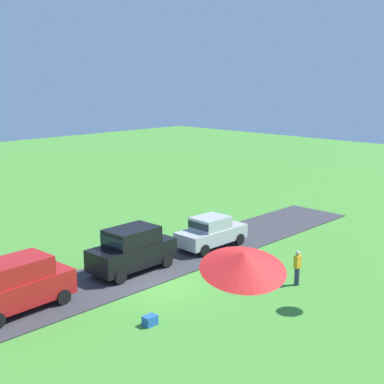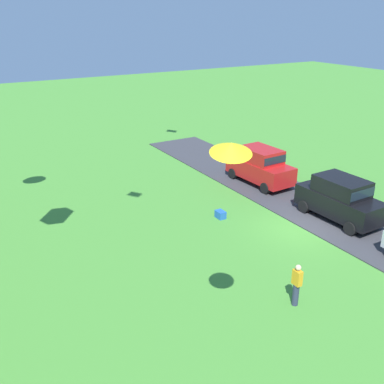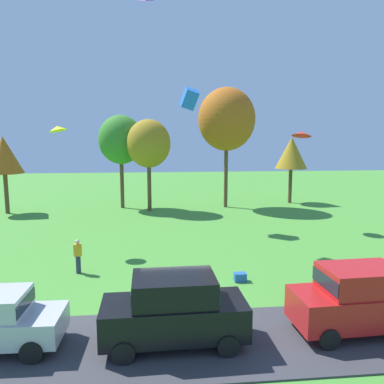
% 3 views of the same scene
% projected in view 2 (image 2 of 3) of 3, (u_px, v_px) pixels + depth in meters
% --- Properties ---
extents(ground_plane, '(120.00, 120.00, 0.00)m').
position_uv_depth(ground_plane, '(302.00, 229.00, 22.66)').
color(ground_plane, '#478E33').
extents(pavement_strip, '(36.00, 4.40, 0.06)m').
position_uv_depth(pavement_strip, '(334.00, 219.00, 23.73)').
color(pavement_strip, '#38383D').
rests_on(pavement_strip, ground).
extents(car_suv_by_flagpole, '(4.64, 2.13, 2.28)m').
position_uv_depth(car_suv_by_flagpole, '(340.00, 197.00, 23.16)').
color(car_suv_by_flagpole, black).
rests_on(car_suv_by_flagpole, ground).
extents(car_suv_near_entrance, '(4.68, 2.21, 2.28)m').
position_uv_depth(car_suv_near_entrance, '(260.00, 164.00, 28.14)').
color(car_suv_near_entrance, red).
rests_on(car_suv_near_entrance, ground).
extents(person_watching_sky, '(0.36, 0.24, 1.71)m').
position_uv_depth(person_watching_sky, '(297.00, 285.00, 16.50)').
color(person_watching_sky, '#2D334C').
rests_on(person_watching_sky, ground).
extents(cooler_box, '(0.56, 0.40, 0.40)m').
position_uv_depth(cooler_box, '(220.00, 214.00, 23.81)').
color(cooler_box, blue).
rests_on(cooler_box, ground).
extents(kite_delta_topmost, '(1.40, 1.38, 0.49)m').
position_uv_depth(kite_delta_topmost, '(231.00, 148.00, 10.65)').
color(kite_delta_topmost, yellow).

